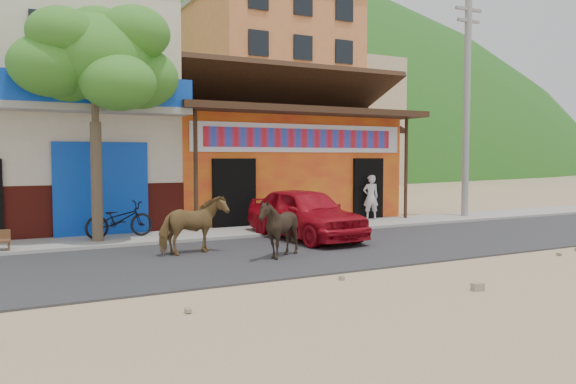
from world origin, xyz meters
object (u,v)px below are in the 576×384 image
tree (95,122)px  scooter (119,220)px  cow_dark (279,228)px  cow_tan (193,225)px  cafe_chair_right (1,232)px  utility_pole (467,105)px  pedestrian (371,197)px  red_car (305,213)px

tree → scooter: size_ratio=3.30×
tree → cow_dark: 5.59m
cow_tan → cafe_chair_right: (-3.88, 2.06, -0.15)m
utility_pole → pedestrian: utility_pole is taller
red_car → utility_pole: bearing=8.9°
cafe_chair_right → red_car: bearing=-7.4°
tree → cafe_chair_right: tree is taller
cow_dark → red_car: red_car is taller
utility_pole → cow_tan: bearing=-166.1°
utility_pole → cafe_chair_right: utility_pole is taller
scooter → pedestrian: size_ratio=1.20×
cow_dark → cafe_chair_right: bearing=-113.3°
tree → cow_tan: tree is taller
cow_dark → cafe_chair_right: 6.36m
cow_tan → scooter: (-1.08, 2.85, -0.10)m
cafe_chair_right → scooter: bearing=17.7°
utility_pole → cow_tan: utility_pole is taller
red_car → cafe_chair_right: size_ratio=4.78×
tree → cafe_chair_right: bearing=-167.2°
scooter → tree: bearing=106.6°
cow_tan → cow_dark: cow_tan is taller
pedestrian → red_car: bearing=46.2°
utility_pole → cow_dark: size_ratio=6.16×
cow_tan → cafe_chair_right: size_ratio=1.82×
tree → red_car: (5.09, -1.68, -2.39)m
cow_dark → red_car: 2.95m
tree → cow_tan: 3.90m
utility_pole → pedestrian: 4.96m
cafe_chair_right → cow_tan: bearing=-26.1°
tree → cow_dark: size_ratio=4.62×
cow_tan → red_car: (3.40, 0.87, 0.04)m
cow_tan → cafe_chair_right: cow_tan is taller
tree → cow_tan: size_ratio=3.85×
tree → red_car: tree is taller
scooter → cafe_chair_right: size_ratio=2.13×
cafe_chair_right → pedestrian: bearing=8.7°
cow_dark → cafe_chair_right: size_ratio=1.52×
cow_dark → scooter: bearing=-139.4°
cow_tan → cafe_chair_right: 4.39m
scooter → cow_tan: bearing=-168.8°
tree → pedestrian: size_ratio=3.96×
cow_tan → cow_dark: bearing=-145.3°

